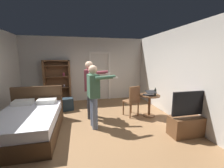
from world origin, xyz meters
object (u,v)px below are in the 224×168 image
Objects in this scene: laptop at (150,94)px; suitcase_small at (66,104)px; wooden_chair at (132,100)px; side_table at (149,102)px; bookshelf at (58,80)px; tv_flatscreen at (189,122)px; bottle_on_table at (155,92)px; suitcase_dark at (56,105)px; person_striped_shirt at (90,85)px; bed at (29,122)px; person_blue_shirt at (94,93)px.

suitcase_small is (-2.64, 1.20, -0.54)m from laptop.
wooden_chair is at bearing 162.31° from laptop.
side_table is 0.29m from laptop.
bookshelf is 3.48× the size of suitcase_small.
suitcase_small is (-2.14, 1.04, -0.33)m from wooden_chair.
tv_flatscreen reaches higher than bottle_on_table.
side_table is at bearing 56.83° from laptop.
bottle_on_table reaches higher than laptop.
bookshelf is at bearing 86.51° from suitcase_dark.
laptop is at bearing -17.69° from wooden_chair.
person_striped_shirt is (1.19, -1.83, 0.06)m from bookshelf.
tv_flatscreen is 1.56× the size of side_table.
wooden_chair is (-0.50, 0.16, -0.21)m from laptop.
suitcase_dark is (-2.47, 1.12, -0.37)m from wooden_chair.
bed reaches higher than suitcase_small.
person_striped_shirt is at bearing -58.38° from suitcase_small.
suitcase_dark is 1.20× the size of suitcase_small.
tv_flatscreen is 1.38m from laptop.
bottle_on_table is at bearing -35.14° from bookshelf.
person_striped_shirt reaches higher than tv_flatscreen.
tv_flatscreen is at bearing -41.69° from suitcase_dark.
tv_flatscreen is 2.14× the size of suitcase_small.
side_table is (-0.38, 1.29, 0.15)m from tv_flatscreen.
bookshelf is 3.75m from side_table.
bottle_on_table is 0.74m from wooden_chair.
bookshelf is 1.80× the size of wooden_chair.
side_table is 2.98× the size of bottle_on_table.
bottle_on_table is 0.13× the size of person_striped_shirt.
side_table is 0.71× the size of wooden_chair.
wooden_chair is (2.50, -2.03, -0.42)m from bookshelf.
suitcase_dark is at bearing 76.62° from bed.
person_blue_shirt is 3.26× the size of suitcase_small.
suitcase_small is (-3.05, 2.44, -0.10)m from tv_flatscreen.
side_table is 1.95m from person_striped_shirt.
side_table is 2.92m from suitcase_small.
tv_flatscreen is (3.41, -3.44, -0.64)m from bookshelf.
side_table is at bearing -35.38° from bookshelf.
bed is 3.42m from side_table.
bookshelf is at bearing 134.74° from tv_flatscreen.
person_blue_shirt is (1.24, -2.53, -0.00)m from bookshelf.
laptop is 2.95m from suitcase_small.
bed reaches higher than side_table.
wooden_chair is at bearing -39.14° from bookshelf.
bookshelf is 2.18m from person_striped_shirt.
wooden_chair is 1.94× the size of suitcase_small.
bed is 1.85m from person_striped_shirt.
bottle_on_table is 1.96m from person_blue_shirt.
wooden_chair is at bearing 167.56° from side_table.
laptop is 1.81m from person_blue_shirt.
bookshelf is 3.25m from wooden_chair.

